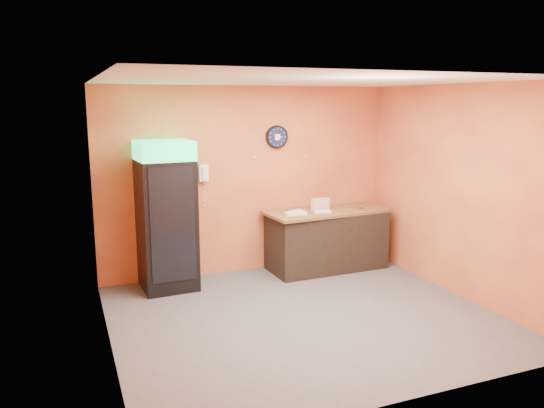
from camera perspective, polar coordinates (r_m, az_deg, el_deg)
floor at (r=6.59m, az=3.46°, el=-11.99°), size 4.50×4.50×0.00m
back_wall at (r=8.01m, az=-2.55°, el=2.57°), size 4.50×0.02×2.80m
left_wall at (r=5.61m, az=-17.63°, el=-1.57°), size 0.02×4.00×2.80m
right_wall at (r=7.42m, az=19.51°, el=1.27°), size 0.02×4.00×2.80m
ceiling at (r=6.07m, az=3.77°, el=13.13°), size 4.50×4.00×0.02m
beverage_cooler at (r=7.37m, az=-11.25°, el=-1.51°), size 0.75×0.76×2.05m
prep_counter at (r=8.29m, az=5.88°, el=-3.93°), size 1.80×0.84×0.89m
wall_clock at (r=8.07m, az=0.52°, el=7.23°), size 0.35×0.06×0.35m
wall_phone at (r=7.73m, az=-7.37°, el=3.32°), size 0.13×0.11×0.24m
butcher_paper at (r=8.18m, az=5.94°, el=-0.78°), size 1.97×0.96×0.04m
sub_roll_stack at (r=8.13m, az=5.22°, el=-0.05°), size 0.30×0.15×0.18m
wrapped_sandwich_left at (r=7.78m, az=2.56°, el=-1.02°), size 0.32×0.14×0.04m
wrapped_sandwich_mid at (r=7.95m, az=5.44°, el=-0.84°), size 0.27×0.15×0.04m
wrapped_sandwich_right at (r=7.90m, az=2.47°, el=-0.87°), size 0.30×0.22×0.04m
kitchen_tool at (r=8.20m, az=5.14°, el=-0.40°), size 0.06×0.06×0.06m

